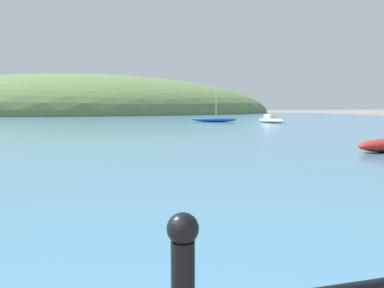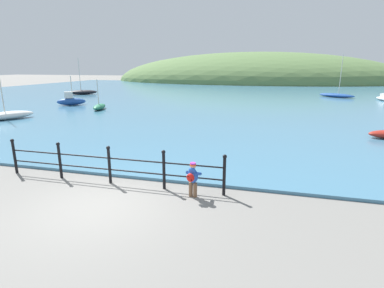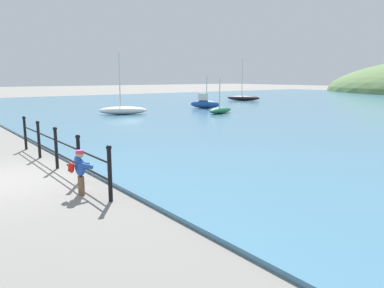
# 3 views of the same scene
# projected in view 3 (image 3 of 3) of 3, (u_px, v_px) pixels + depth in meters

# --- Properties ---
(ground_plane) EXTENTS (200.00, 200.00, 0.00)m
(ground_plane) POSITION_uv_depth(u_px,v_px,m) (4.00, 181.00, 9.40)
(ground_plane) COLOR slate
(iron_railing) EXTENTS (7.29, 0.12, 1.21)m
(iron_railing) POSITION_uv_depth(u_px,v_px,m) (56.00, 146.00, 10.59)
(iron_railing) COLOR black
(iron_railing) RESTS_ON ground
(child_in_coat) EXTENTS (0.41, 0.55, 1.00)m
(child_in_coat) POSITION_uv_depth(u_px,v_px,m) (79.00, 168.00, 8.22)
(child_in_coat) COLOR brown
(child_in_coat) RESTS_ON ground
(boat_mid_harbor) EXTENTS (3.57, 2.93, 4.36)m
(boat_mid_harbor) POSITION_uv_depth(u_px,v_px,m) (243.00, 98.00, 39.82)
(boat_mid_harbor) COLOR black
(boat_mid_harbor) RESTS_ON water
(boat_green_fishing) EXTENTS (1.43, 2.59, 2.42)m
(boat_green_fishing) POSITION_uv_depth(u_px,v_px,m) (220.00, 110.00, 25.83)
(boat_green_fishing) COLOR #287551
(boat_green_fishing) RESTS_ON water
(boat_twin_mast) EXTENTS (2.39, 3.29, 4.06)m
(boat_twin_mast) POSITION_uv_depth(u_px,v_px,m) (123.00, 110.00, 25.06)
(boat_twin_mast) COLOR silver
(boat_twin_mast) RESTS_ON water
(boat_nearest_quay) EXTENTS (2.47, 2.05, 2.59)m
(boat_nearest_quay) POSITION_uv_depth(u_px,v_px,m) (205.00, 103.00, 30.00)
(boat_nearest_quay) COLOR #1E4793
(boat_nearest_quay) RESTS_ON water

